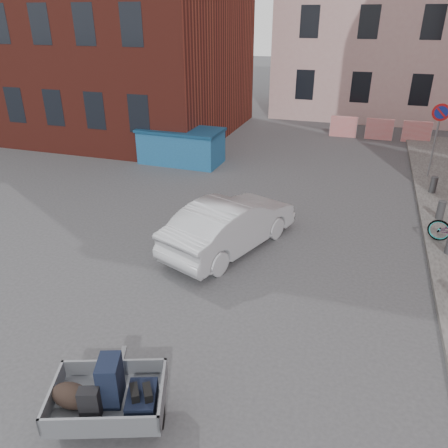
% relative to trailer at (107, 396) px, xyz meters
% --- Properties ---
extents(ground, '(120.00, 120.00, 0.00)m').
position_rel_trailer_xyz_m(ground, '(-0.61, 3.63, -0.61)').
color(ground, '#38383A').
rests_on(ground, ground).
extents(far_building, '(6.00, 6.00, 8.00)m').
position_rel_trailer_xyz_m(far_building, '(-20.61, 25.63, 3.39)').
color(far_building, maroon).
rests_on(far_building, ground).
extents(no_parking_sign, '(0.60, 0.09, 2.65)m').
position_rel_trailer_xyz_m(no_parking_sign, '(5.39, 13.12, 1.41)').
color(no_parking_sign, gray).
rests_on(no_parking_sign, sidewalk).
extents(barriers, '(4.70, 0.18, 1.00)m').
position_rel_trailer_xyz_m(barriers, '(3.59, 18.63, -0.11)').
color(barriers, red).
rests_on(barriers, ground).
extents(trailer, '(1.88, 1.98, 1.20)m').
position_rel_trailer_xyz_m(trailer, '(0.00, 0.00, 0.00)').
color(trailer, black).
rests_on(trailer, ground).
extents(dumpster, '(3.40, 1.83, 1.40)m').
position_rel_trailer_xyz_m(dumpster, '(-4.10, 12.19, 0.10)').
color(dumpster, '#1D5A8D').
rests_on(dumpster, ground).
extents(silver_car, '(2.80, 4.34, 1.35)m').
position_rel_trailer_xyz_m(silver_car, '(0.02, 5.83, 0.07)').
color(silver_car, '#AAACB1').
rests_on(silver_car, ground).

